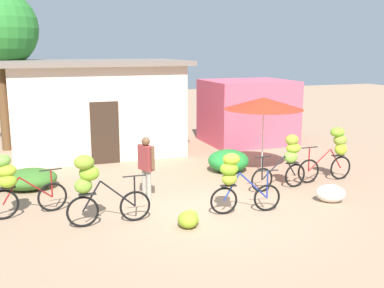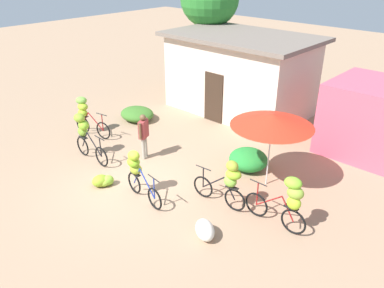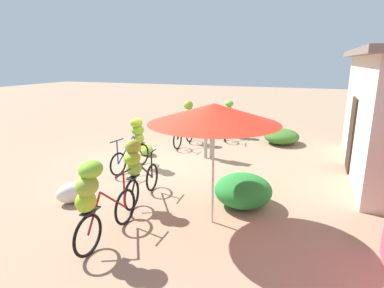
% 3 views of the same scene
% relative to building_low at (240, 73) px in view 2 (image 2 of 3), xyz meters
% --- Properties ---
extents(ground_plane, '(60.00, 60.00, 0.00)m').
position_rel_building_low_xyz_m(ground_plane, '(1.50, -7.00, -1.64)').
color(ground_plane, '#A07F62').
extents(building_low, '(6.10, 3.91, 3.24)m').
position_rel_building_low_xyz_m(building_low, '(0.00, 0.00, 0.00)').
color(building_low, beige).
rests_on(building_low, ground).
extents(shop_pink, '(3.20, 2.80, 2.43)m').
position_rel_building_low_xyz_m(shop_pink, '(5.82, -0.16, -0.42)').
color(shop_pink, '#D25067').
rests_on(shop_pink, ground).
extents(hedge_bush_front_left, '(1.44, 1.25, 0.53)m').
position_rel_building_low_xyz_m(hedge_bush_front_left, '(-2.36, -3.76, -1.37)').
color(hedge_bush_front_left, '#3A6D26').
rests_on(hedge_bush_front_left, ground).
extents(hedge_bush_front_right, '(1.23, 1.19, 0.67)m').
position_rel_building_low_xyz_m(hedge_bush_front_right, '(3.31, -3.97, -1.30)').
color(hedge_bush_front_right, '#238532').
rests_on(hedge_bush_front_right, ground).
extents(market_umbrella, '(2.33, 2.33, 2.25)m').
position_rel_building_low_xyz_m(market_umbrella, '(4.24, -4.35, 0.43)').
color(market_umbrella, beige).
rests_on(market_umbrella, ground).
extents(bicycle_leftmost, '(1.71, 0.51, 1.43)m').
position_rel_building_low_xyz_m(bicycle_leftmost, '(-2.70, -5.91, -0.77)').
color(bicycle_leftmost, black).
rests_on(bicycle_leftmost, ground).
extents(bicycle_near_pile, '(1.77, 0.45, 1.54)m').
position_rel_building_low_xyz_m(bicycle_near_pile, '(-1.12, -6.98, -0.72)').
color(bicycle_near_pile, black).
rests_on(bicycle_near_pile, ground).
extents(bicycle_center_loaded, '(1.64, 0.41, 1.40)m').
position_rel_building_low_xyz_m(bicycle_center_loaded, '(1.94, -7.33, -0.80)').
color(bicycle_center_loaded, black).
rests_on(bicycle_center_loaded, ground).
extents(bicycle_by_shop, '(1.69, 0.44, 1.44)m').
position_rel_building_low_xyz_m(bicycle_by_shop, '(4.07, -6.05, -0.80)').
color(bicycle_by_shop, black).
rests_on(bicycle_by_shop, ground).
extents(bicycle_rightmost, '(1.74, 0.41, 1.50)m').
position_rel_building_low_xyz_m(bicycle_rightmost, '(5.71, -5.82, -0.73)').
color(bicycle_rightmost, black).
rests_on(bicycle_rightmost, ground).
extents(banana_pile_on_ground, '(0.56, 0.65, 0.34)m').
position_rel_building_low_xyz_m(banana_pile_on_ground, '(0.73, -7.68, -1.48)').
color(banana_pile_on_ground, '#83BC33').
rests_on(banana_pile_on_ground, ground).
extents(produce_sack, '(0.83, 0.75, 0.44)m').
position_rel_building_low_xyz_m(produce_sack, '(4.46, -7.40, -1.42)').
color(produce_sack, silver).
rests_on(produce_sack, ground).
extents(person_vendor, '(0.35, 0.53, 1.56)m').
position_rel_building_low_xyz_m(person_vendor, '(0.34, -5.70, -0.69)').
color(person_vendor, gray).
rests_on(person_vendor, ground).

